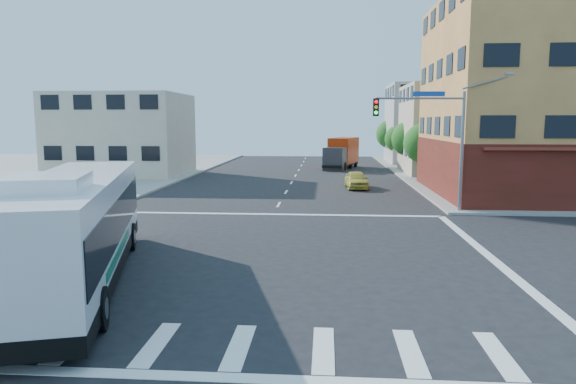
{
  "coord_description": "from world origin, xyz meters",
  "views": [
    {
      "loc": [
        3.02,
        -19.41,
        5.28
      ],
      "look_at": [
        1.36,
        2.77,
        2.23
      ],
      "focal_mm": 32.0,
      "sensor_mm": 36.0,
      "label": 1
    }
  ],
  "objects": [
    {
      "name": "ground",
      "position": [
        0.0,
        0.0,
        0.0
      ],
      "size": [
        120.0,
        120.0,
        0.0
      ],
      "primitive_type": "plane",
      "color": "black",
      "rests_on": "ground"
    },
    {
      "name": "street_tree_d",
      "position": [
        11.9,
        51.92,
        3.88
      ],
      "size": [
        4.0,
        4.0,
        6.03
      ],
      "color": "#392315",
      "rests_on": "ground"
    },
    {
      "name": "street_tree_c",
      "position": [
        11.9,
        43.92,
        3.46
      ],
      "size": [
        3.4,
        3.4,
        5.29
      ],
      "color": "#392315",
      "rests_on": "ground"
    },
    {
      "name": "box_truck",
      "position": [
        4.75,
        39.13,
        1.68
      ],
      "size": [
        4.33,
        8.03,
        3.47
      ],
      "rotation": [
        0.0,
        0.0,
        -0.29
      ],
      "color": "#2B2A30",
      "rests_on": "ground"
    },
    {
      "name": "parked_car",
      "position": [
        5.44,
        21.61,
        0.7
      ],
      "size": [
        1.91,
        4.18,
        1.39
      ],
      "primitive_type": "imported",
      "rotation": [
        0.0,
        0.0,
        0.07
      ],
      "color": "gold",
      "rests_on": "ground"
    },
    {
      "name": "building_east_near",
      "position": [
        16.98,
        33.98,
        4.51
      ],
      "size": [
        12.06,
        10.06,
        9.0
      ],
      "color": "tan",
      "rests_on": "ground"
    },
    {
      "name": "transit_bus",
      "position": [
        -5.11,
        -3.65,
        1.92
      ],
      "size": [
        6.39,
        13.5,
        3.92
      ],
      "rotation": [
        0.0,
        0.0,
        0.28
      ],
      "color": "black",
      "rests_on": "ground"
    },
    {
      "name": "corner_building_ne",
      "position": [
        19.99,
        18.48,
        5.89
      ],
      "size": [
        18.1,
        15.44,
        14.0
      ],
      "color": "#D6964C",
      "rests_on": "ground"
    },
    {
      "name": "street_tree_b",
      "position": [
        11.9,
        35.92,
        3.75
      ],
      "size": [
        3.8,
        3.8,
        5.79
      ],
      "color": "#392315",
      "rests_on": "ground"
    },
    {
      "name": "building_east_far",
      "position": [
        16.98,
        47.98,
        5.01
      ],
      "size": [
        12.06,
        10.06,
        10.0
      ],
      "color": "#A3A39D",
      "rests_on": "ground"
    },
    {
      "name": "street_tree_a",
      "position": [
        11.9,
        27.92,
        3.59
      ],
      "size": [
        3.6,
        3.6,
        5.53
      ],
      "color": "#392315",
      "rests_on": "ground"
    },
    {
      "name": "signal_mast_ne",
      "position": [
        9.08,
        10.62,
        4.98
      ],
      "size": [
        7.91,
        1.13,
        8.07
      ],
      "color": "slate",
      "rests_on": "ground"
    },
    {
      "name": "building_west",
      "position": [
        -17.02,
        29.98,
        4.01
      ],
      "size": [
        12.06,
        10.06,
        8.0
      ],
      "color": "beige",
      "rests_on": "ground"
    }
  ]
}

